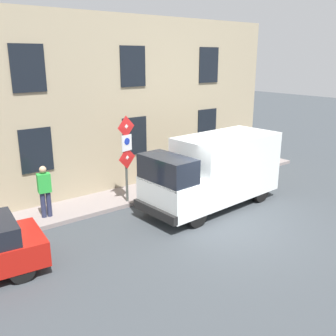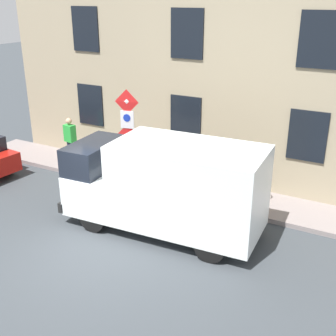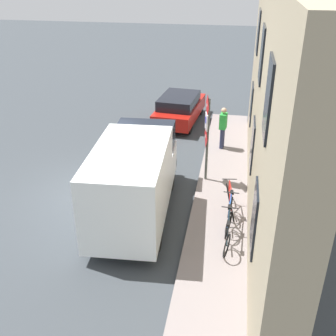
# 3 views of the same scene
# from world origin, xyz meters

# --- Properties ---
(ground_plane) EXTENTS (80.00, 80.00, 0.00)m
(ground_plane) POSITION_xyz_m (0.00, 0.00, 0.00)
(ground_plane) COLOR #383D42
(sidewalk_slab) EXTENTS (1.72, 16.29, 0.14)m
(sidewalk_slab) POSITION_xyz_m (4.33, 0.00, 0.07)
(sidewalk_slab) COLOR gray
(sidewalk_slab) RESTS_ON ground_plane
(building_facade) EXTENTS (0.75, 14.29, 6.69)m
(building_facade) POSITION_xyz_m (5.54, 0.00, 3.35)
(building_facade) COLOR tan
(building_facade) RESTS_ON ground_plane
(sign_post_stacked) EXTENTS (0.19, 0.55, 2.99)m
(sign_post_stacked) POSITION_xyz_m (3.67, 1.29, 2.06)
(sign_post_stacked) COLOR #474C47
(sign_post_stacked) RESTS_ON sidewalk_slab
(delivery_van) EXTENTS (2.31, 5.44, 2.50)m
(delivery_van) POSITION_xyz_m (1.78, -1.15, 1.33)
(delivery_van) COLOR white
(delivery_van) RESTS_ON ground_plane
(parked_hatchback) EXTENTS (2.13, 4.15, 1.38)m
(parked_hatchback) POSITION_xyz_m (1.91, 7.06, 0.73)
(parked_hatchback) COLOR #A8160F
(parked_hatchback) RESTS_ON ground_plane
(bicycle_black) EXTENTS (0.46, 1.71, 0.89)m
(bicycle_black) POSITION_xyz_m (4.64, -2.28, 0.51)
(bicycle_black) COLOR black
(bicycle_black) RESTS_ON sidewalk_slab
(bicycle_blue) EXTENTS (0.46, 1.71, 0.89)m
(bicycle_blue) POSITION_xyz_m (4.64, -1.46, 0.51)
(bicycle_blue) COLOR black
(bicycle_blue) RESTS_ON sidewalk_slab
(bicycle_red) EXTENTS (0.51, 1.72, 0.89)m
(bicycle_red) POSITION_xyz_m (4.64, -0.64, 0.51)
(bicycle_red) COLOR black
(bicycle_red) RESTS_ON sidewalk_slab
(pedestrian) EXTENTS (0.31, 0.43, 1.72)m
(pedestrian) POSITION_xyz_m (4.13, 4.12, 1.07)
(pedestrian) COLOR #262B47
(pedestrian) RESTS_ON sidewalk_slab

